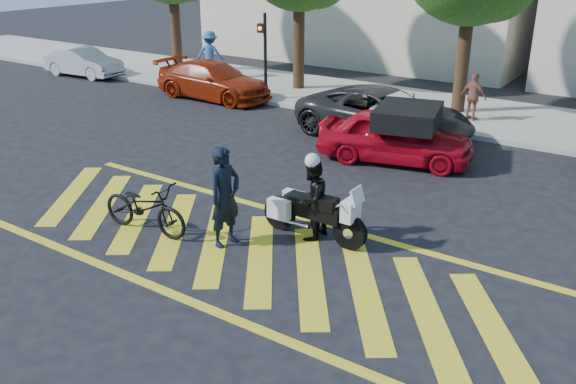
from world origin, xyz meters
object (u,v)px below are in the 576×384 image
Objects in this scene: officer_bike at (225,197)px; parked_mid_left at (385,114)px; officer_moto at (312,200)px; red_convertible at (396,136)px; parked_mid_right at (405,125)px; bicycle at (145,207)px; police_motorcycle at (312,212)px; parked_left at (214,80)px; parked_far_left at (84,62)px.

officer_bike reaches higher than parked_mid_left.
red_convertible is at bearing -173.37° from officer_moto.
red_convertible is 1.49m from parked_mid_right.
bicycle is at bearing 147.74° from red_convertible.
officer_moto is 0.31× the size of parked_mid_left.
police_motorcycle is 12.31m from parked_left.
bicycle is 0.44× the size of parked_left.
parked_mid_left reaches higher than police_motorcycle.
police_motorcycle is 0.43× the size of parked_mid_left.
bicycle is 8.63m from parked_mid_left.
officer_bike is at bearing -46.52° from officer_moto.
police_motorcycle is 0.64× the size of parked_mid_right.
parked_mid_right is at bearing 98.40° from police_motorcycle.
parked_mid_right is (-0.96, 6.61, -0.20)m from officer_moto.
police_motorcycle is (1.24, 1.16, -0.44)m from officer_bike.
parked_mid_right is at bearing 4.49° from officer_bike.
parked_left is at bearing 29.16° from bicycle.
officer_moto is at bearing -130.21° from parked_left.
parked_mid_left is at bearing -165.67° from officer_moto.
police_motorcycle is at bearing -168.81° from parked_mid_right.
officer_bike is at bearing 160.90° from red_convertible.
officer_moto is 0.40× the size of red_convertible.
parked_mid_left reaches higher than bicycle.
officer_bike is 0.37× the size of parked_mid_left.
bicycle reaches higher than police_motorcycle.
parked_far_left is at bearing 154.67° from police_motorcycle.
officer_moto is 0.43× the size of parked_far_left.
officer_moto is at bearing -160.77° from parked_mid_left.
officer_moto is 7.12m from parked_mid_left.
officer_bike is at bearing -78.30° from bicycle.
police_motorcycle is 7.12m from parked_mid_left.
parked_far_left is (-16.86, 7.98, -0.19)m from officer_moto.
officer_bike is 1.69m from officer_moto.
parked_mid_right is (1.95, 8.27, 0.08)m from bicycle.
parked_mid_left is at bearing 20.37° from red_convertible.
parked_far_left is at bearing 90.25° from parked_left.
police_motorcycle is 0.26m from officer_moto.
bicycle is 0.38× the size of parked_mid_left.
parked_mid_left is 0.86m from parked_mid_right.
officer_bike is 0.42× the size of parked_left.
red_convertible reaches higher than police_motorcycle.
parked_mid_right is (-0.98, 6.61, 0.06)m from police_motorcycle.
red_convertible is (2.31, 6.82, 0.16)m from bicycle.
red_convertible is (-0.60, 5.17, -0.12)m from officer_moto.
parked_left is at bearing -130.49° from officer_moto.
parked_mid_right is (0.80, -0.28, -0.13)m from parked_mid_left.
police_motorcycle is at bearing -160.65° from parked_mid_left.
parked_mid_right is at bearing -17.88° from bicycle.
officer_moto reaches higher than parked_left.
parked_left is (-9.37, 7.98, 0.13)m from police_motorcycle.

